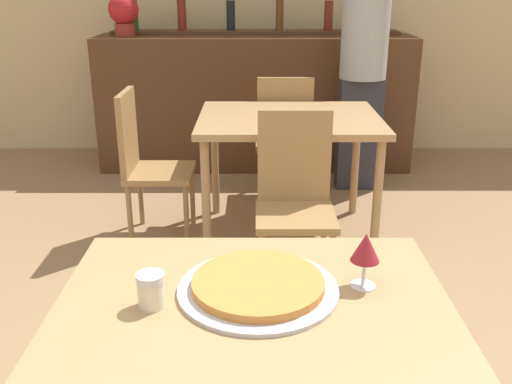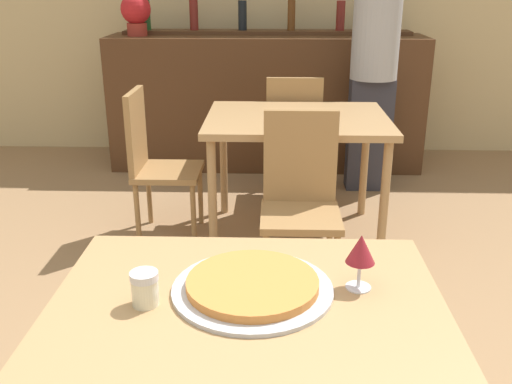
# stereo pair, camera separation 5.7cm
# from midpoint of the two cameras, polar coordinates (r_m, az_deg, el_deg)

# --- Properties ---
(dining_table_near) EXTENTS (1.04, 0.78, 0.74)m
(dining_table_near) POSITION_cam_midpoint_polar(r_m,az_deg,el_deg) (1.57, -1.31, -13.52)
(dining_table_near) COLOR #A87F51
(dining_table_near) RESTS_ON ground_plane
(dining_table_far) EXTENTS (1.07, 0.86, 0.77)m
(dining_table_far) POSITION_cam_midpoint_polar(r_m,az_deg,el_deg) (3.43, 2.87, 6.22)
(dining_table_far) COLOR #A87F51
(dining_table_far) RESTS_ON ground_plane
(bar_counter) EXTENTS (2.60, 0.56, 1.10)m
(bar_counter) POSITION_cam_midpoint_polar(r_m,az_deg,el_deg) (4.91, -0.40, 8.98)
(bar_counter) COLOR #4C2D19
(bar_counter) RESTS_ON ground_plane
(bar_back_shelf) EXTENTS (2.39, 0.24, 0.33)m
(bar_back_shelf) POSITION_cam_midpoint_polar(r_m,az_deg,el_deg) (4.96, -0.58, 16.26)
(bar_back_shelf) COLOR #4C2D19
(bar_back_shelf) RESTS_ON bar_counter
(chair_far_side_front) EXTENTS (0.40, 0.40, 0.92)m
(chair_far_side_front) POSITION_cam_midpoint_polar(r_m,az_deg,el_deg) (2.92, 3.35, 0.01)
(chair_far_side_front) COLOR olive
(chair_far_side_front) RESTS_ON ground_plane
(chair_far_side_back) EXTENTS (0.40, 0.40, 0.92)m
(chair_far_side_back) POSITION_cam_midpoint_polar(r_m,az_deg,el_deg) (4.05, 2.43, 5.93)
(chair_far_side_back) COLOR olive
(chair_far_side_back) RESTS_ON ground_plane
(chair_far_side_left) EXTENTS (0.40, 0.40, 0.92)m
(chair_far_side_left) POSITION_cam_midpoint_polar(r_m,az_deg,el_deg) (3.55, -11.44, 3.39)
(chair_far_side_left) COLOR olive
(chair_far_side_left) RESTS_ON ground_plane
(pizza_tray) EXTENTS (0.44, 0.44, 0.04)m
(pizza_tray) POSITION_cam_midpoint_polar(r_m,az_deg,el_deg) (1.56, -0.84, -9.37)
(pizza_tray) COLOR #B7B7BC
(pizza_tray) RESTS_ON dining_table_near
(cheese_shaker) EXTENTS (0.07, 0.07, 0.09)m
(cheese_shaker) POSITION_cam_midpoint_polar(r_m,az_deg,el_deg) (1.51, -11.53, -9.58)
(cheese_shaker) COLOR beige
(cheese_shaker) RESTS_ON dining_table_near
(person_standing) EXTENTS (0.34, 0.34, 1.77)m
(person_standing) POSITION_cam_midpoint_polar(r_m,az_deg,el_deg) (4.33, 10.31, 12.68)
(person_standing) COLOR #2D2D38
(person_standing) RESTS_ON ground_plane
(wine_glass) EXTENTS (0.08, 0.08, 0.16)m
(wine_glass) POSITION_cam_midpoint_polar(r_m,az_deg,el_deg) (1.56, 9.88, -5.65)
(wine_glass) COLOR silver
(wine_glass) RESTS_ON dining_table_near
(potted_plant) EXTENTS (0.24, 0.24, 0.33)m
(potted_plant) POSITION_cam_midpoint_polar(r_m,az_deg,el_deg) (4.89, -13.42, 17.07)
(potted_plant) COLOR maroon
(potted_plant) RESTS_ON bar_counter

